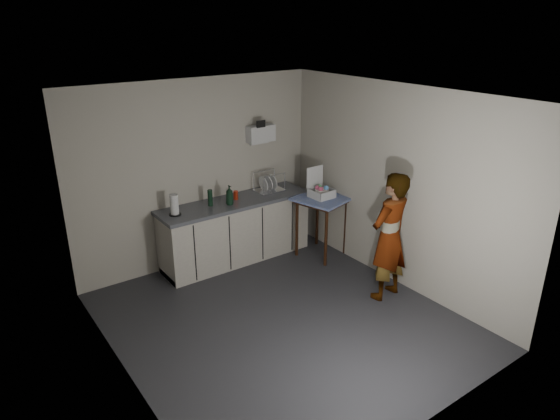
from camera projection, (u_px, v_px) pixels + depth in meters
ground at (283, 321)px, 5.86m from camera, size 4.00×4.00×0.00m
wall_back at (198, 174)px, 6.89m from camera, size 3.60×0.02×2.60m
wall_right at (396, 187)px, 6.35m from camera, size 0.02×4.00×2.60m
wall_left at (119, 263)px, 4.41m from camera, size 0.02×4.00×2.60m
ceiling at (283, 97)px, 4.91m from camera, size 3.60×4.00×0.01m
kitchen_counter at (236, 232)px, 7.20m from camera, size 2.24×0.62×0.91m
wall_shelf at (261, 134)px, 7.21m from camera, size 0.42×0.18×0.37m
side_table at (322, 205)px, 7.21m from camera, size 0.86×0.86×0.91m
standing_man at (389, 237)px, 6.10m from camera, size 0.64×0.47×1.64m
soap_bottle at (229, 195)px, 6.83m from camera, size 0.11×0.11×0.28m
soda_can at (236, 195)px, 7.05m from camera, size 0.07×0.07×0.12m
dark_bottle at (210, 198)px, 6.80m from camera, size 0.07×0.07×0.23m
paper_towel at (174, 205)px, 6.48m from camera, size 0.16×0.16×0.28m
dish_rack at (269, 187)px, 7.39m from camera, size 0.41×0.31×0.29m
bakery_box at (321, 191)px, 7.15m from camera, size 0.31×0.32×0.42m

